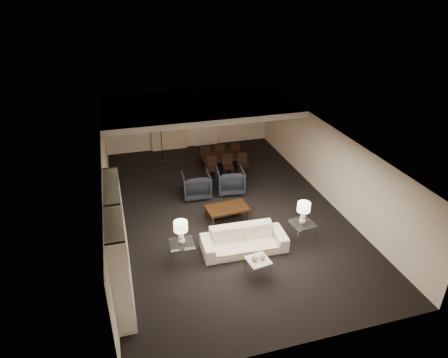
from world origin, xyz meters
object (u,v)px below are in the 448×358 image
armchair_left (196,185)px  side_table_right (301,232)px  table_lamp_right (303,213)px  chair_nr (244,165)px  chair_nl (213,169)px  chair_nm (228,167)px  side_table_left (182,252)px  chair_fl (204,155)px  table_lamp_left (181,233)px  chair_fm (219,153)px  vase_amber (117,246)px  television (118,225)px  floor_speaker (125,250)px  vase_blue (121,279)px  sofa (244,240)px  dining_table (223,163)px  chair_fr (233,151)px  marble_table (258,268)px  floor_lamp (162,143)px  armchair_right (230,181)px  coffee_table (227,213)px  pendant_light (206,118)px

armchair_left → side_table_right: (2.30, -3.30, -0.13)m
table_lamp_right → chair_nr: table_lamp_right is taller
chair_nl → chair_nm: same height
side_table_left → table_lamp_right: size_ratio=0.97×
chair_nm → chair_fl: (-0.60, 1.30, 0.00)m
table_lamp_left → chair_fl: bearing=71.1°
chair_nr → chair_fm: bearing=111.7°
vase_amber → side_table_right: bearing=13.2°
television → chair_nl: size_ratio=1.20×
floor_speaker → vase_blue: bearing=-111.0°
sofa → table_lamp_left: (-1.70, 0.00, 0.58)m
vase_blue → floor_speaker: bearing=86.6°
table_lamp_right → sofa: bearing=180.0°
vase_amber → chair_fm: 8.07m
television → chair_fm: 6.56m
table_lamp_left → chair_nm: size_ratio=0.76×
table_lamp_right → chair_fm: size_ratio=0.76×
armchair_left → table_lamp_left: (-1.10, -3.30, 0.49)m
dining_table → chair_fm: (0.00, 0.65, 0.14)m
television → chair_fr: bearing=-42.3°
vase_blue → dining_table: (4.09, 6.67, -0.86)m
side_table_left → chair_nr: chair_nr is taller
marble_table → television: 3.70m
vase_amber → chair_fr: size_ratio=0.21×
side_table_right → floor_speaker: floor_speaker is taller
television → chair_fm: television is taller
vase_blue → chair_nr: (4.69, 6.02, -0.72)m
vase_amber → chair_nr: (4.69, 5.55, -1.22)m
chair_fm → floor_lamp: floor_lamp is taller
side_table_right → dining_table: side_table_right is taller
floor_lamp → armchair_right: bearing=-58.9°
coffee_table → side_table_right: bearing=-43.3°
table_lamp_left → chair_nr: table_lamp_left is taller
pendant_light → coffee_table: pendant_light is taller
table_lamp_right → coffee_table: bearing=136.7°
coffee_table → floor_lamp: bearing=105.0°
chair_fr → chair_nr: bearing=85.1°
table_lamp_left → dining_table: (2.55, 5.04, -0.63)m
floor_lamp → side_table_left: bearing=-93.6°
floor_speaker → marble_table: bearing=-40.9°
chair_nr → chair_fl: size_ratio=1.00×
pendant_light → marble_table: 7.03m
side_table_left → television: size_ratio=0.61×
floor_speaker → chair_fl: size_ratio=1.15×
chair_nl → chair_fl: (0.00, 1.30, 0.00)m
chair_fm → chair_fr: size_ratio=1.00×
side_table_right → chair_nl: bearing=108.3°
armchair_right → armchair_left: bearing=7.5°
pendant_light → floor_speaker: 6.65m
floor_speaker → dining_table: bearing=32.6°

